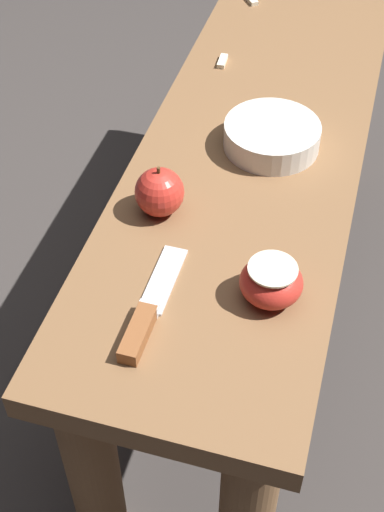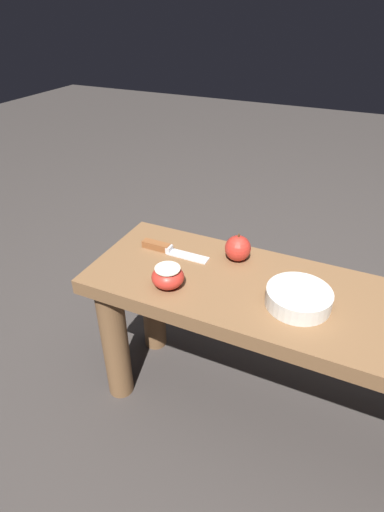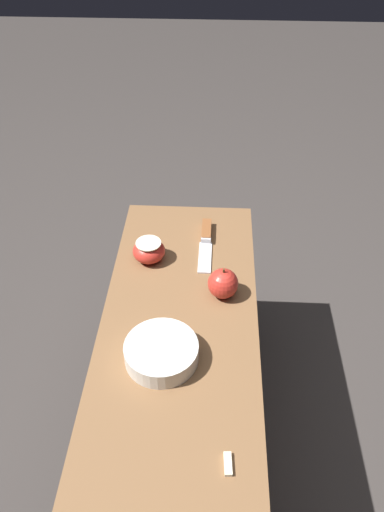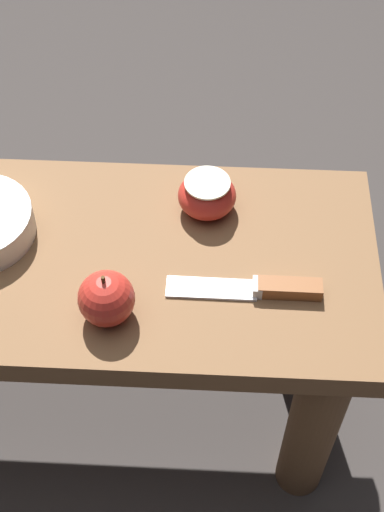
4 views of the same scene
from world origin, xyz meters
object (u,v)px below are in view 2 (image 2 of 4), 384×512
Objects in this scene: wooden_bench at (308,334)px; knife at (165,248)px; bowl at (299,298)px; apple_whole at (238,248)px; apple_cut at (168,277)px.

wooden_bench is 0.44m from knife.
wooden_bench is at bearing 37.44° from bowl.
apple_whole is 0.22m from apple_cut.
bowl is (0.30, 0.06, -0.01)m from apple_cut.
bowl is at bearing 11.24° from apple_cut.
bowl reaches higher than knife.
apple_whole is 0.98× the size of apple_cut.
bowl is at bearing -32.78° from apple_whole.
apple_whole is (-0.23, 0.09, 0.14)m from wooden_bench.
apple_whole reaches higher than apple_cut.
wooden_bench is at bearing 14.55° from apple_cut.
knife is 2.51× the size of apple_whole.
apple_whole is at bearing 157.43° from wooden_bench.
apple_cut is (-0.34, -0.09, 0.13)m from wooden_bench.
apple_cut is 0.53× the size of bowl.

